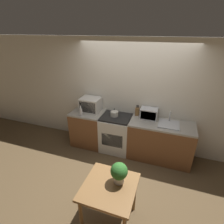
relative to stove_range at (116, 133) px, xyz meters
name	(u,v)px	position (x,y,z in m)	size (l,w,h in m)	color
ground_plane	(119,170)	(0.30, -0.69, -0.45)	(16.00, 16.00, 0.00)	brown
wall_back	(133,97)	(0.30, 0.34, 0.85)	(10.00, 0.06, 2.60)	silver
counter_left_run	(89,128)	(-0.74, 0.00, 0.00)	(0.78, 0.62, 0.90)	brown
counter_right_run	(160,141)	(1.04, 0.00, 0.00)	(1.38, 0.62, 0.90)	brown
stove_range	(116,133)	(0.00, 0.00, 0.00)	(0.70, 0.62, 0.90)	silver
kettle	(114,113)	(-0.05, 0.01, 0.53)	(0.18, 0.18, 0.19)	beige
microwave	(91,105)	(-0.69, 0.10, 0.62)	(0.47, 0.38, 0.33)	silver
bottle	(81,112)	(-0.79, -0.23, 0.55)	(0.07, 0.07, 0.25)	silver
knife_block	(137,111)	(0.44, 0.23, 0.55)	(0.08, 0.08, 0.26)	brown
toaster_oven	(149,113)	(0.72, 0.16, 0.57)	(0.37, 0.25, 0.24)	silver
sink_basin	(169,124)	(1.17, 0.01, 0.47)	(0.43, 0.40, 0.24)	silver
dining_table	(109,191)	(0.48, -1.79, 0.20)	(0.74, 0.74, 0.76)	brown
potted_plant	(119,172)	(0.58, -1.67, 0.49)	(0.24, 0.24, 0.32)	beige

